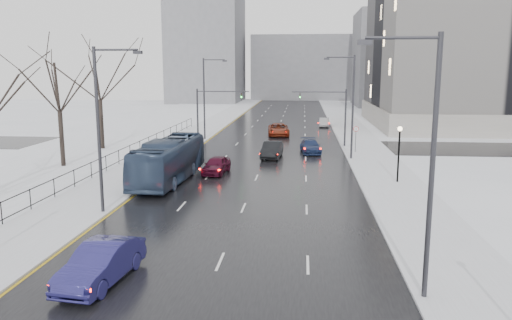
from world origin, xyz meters
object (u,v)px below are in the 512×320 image
(tree_park_e, at_px, (103,149))
(sedan_center_near, at_px, (216,165))
(lamppost_r_mid, at_px, (399,146))
(sedan_right_cross, at_px, (279,130))
(streetlight_r_mid, at_px, (351,102))
(tree_park_d, at_px, (64,167))
(sedan_right_distant, at_px, (324,122))
(no_uturn_sign, at_px, (356,131))
(streetlight_l_near, at_px, (102,122))
(mast_signal_right, at_px, (336,111))
(sedan_right_far, at_px, (310,146))
(streetlight_r_near, at_px, (426,156))
(bus, at_px, (169,160))
(mast_signal_left, at_px, (207,110))
(sedan_right_near, at_px, (272,150))
(sedan_left_near, at_px, (101,263))
(streetlight_l_far, at_px, (206,95))

(tree_park_e, bearing_deg, sedan_center_near, -38.70)
(lamppost_r_mid, bearing_deg, sedan_right_cross, 111.34)
(sedan_center_near, bearing_deg, streetlight_r_mid, 39.65)
(tree_park_d, height_order, sedan_right_distant, tree_park_d)
(no_uturn_sign, bearing_deg, streetlight_l_near, -125.89)
(mast_signal_right, bearing_deg, sedan_right_far, -122.57)
(streetlight_r_mid, bearing_deg, sedan_right_cross, 114.44)
(sedan_right_distant, bearing_deg, no_uturn_sign, -80.79)
(streetlight_r_near, height_order, mast_signal_right, streetlight_r_near)
(mast_signal_right, xyz_separation_m, sedan_right_cross, (-6.83, 8.87, -3.26))
(streetlight_r_mid, distance_m, bus, 18.79)
(mast_signal_left, bearing_deg, sedan_right_far, -20.51)
(tree_park_d, bearing_deg, tree_park_e, 92.29)
(bus, xyz_separation_m, sedan_right_near, (7.39, 10.99, -0.86))
(tree_park_d, relative_size, sedan_right_distant, 3.10)
(lamppost_r_mid, bearing_deg, no_uturn_sign, 97.33)
(lamppost_r_mid, xyz_separation_m, mast_signal_left, (-18.33, 18.00, 1.16))
(streetlight_r_near, relative_size, mast_signal_left, 1.54)
(lamppost_r_mid, bearing_deg, mast_signal_right, 101.54)
(sedan_right_cross, bearing_deg, no_uturn_sign, -61.08)
(sedan_left_near, relative_size, bus, 0.42)
(sedan_center_near, height_order, sedan_right_near, sedan_right_near)
(streetlight_l_far, distance_m, sedan_right_distant, 22.48)
(sedan_left_near, bearing_deg, bus, 103.73)
(tree_park_e, distance_m, sedan_right_distant, 34.70)
(mast_signal_right, bearing_deg, sedan_right_distant, 91.23)
(lamppost_r_mid, xyz_separation_m, mast_signal_right, (-3.67, 18.00, 1.16))
(mast_signal_left, xyz_separation_m, sedan_right_near, (8.00, -7.80, -3.26))
(streetlight_r_mid, height_order, sedan_center_near, streetlight_r_mid)
(streetlight_r_mid, bearing_deg, no_uturn_sign, 75.52)
(tree_park_e, relative_size, lamppost_r_mid, 3.15)
(sedan_right_distant, bearing_deg, sedan_right_far, -91.91)
(no_uturn_sign, bearing_deg, streetlight_l_far, 155.27)
(streetlight_l_far, xyz_separation_m, bus, (1.46, -22.79, -3.92))
(tree_park_d, distance_m, sedan_right_cross, 29.30)
(sedan_left_near, bearing_deg, mast_signal_left, 101.34)
(tree_park_d, relative_size, lamppost_r_mid, 2.92)
(sedan_right_cross, bearing_deg, sedan_right_near, -94.53)
(streetlight_r_mid, bearing_deg, sedan_left_near, -113.14)
(streetlight_l_near, bearing_deg, sedan_right_near, 66.36)
(streetlight_r_mid, distance_m, streetlight_l_near, 25.82)
(sedan_right_far, bearing_deg, streetlight_r_mid, -50.24)
(streetlight_r_near, relative_size, sedan_center_near, 2.33)
(no_uturn_sign, height_order, sedan_left_near, no_uturn_sign)
(lamppost_r_mid, relative_size, sedan_center_near, 1.00)
(mast_signal_left, bearing_deg, mast_signal_right, 0.00)
(no_uturn_sign, height_order, bus, bus)
(streetlight_l_near, xyz_separation_m, sedan_right_near, (8.84, 20.20, -4.78))
(streetlight_l_near, distance_m, lamppost_r_mid, 21.78)
(sedan_center_near, bearing_deg, sedan_right_distant, 79.73)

